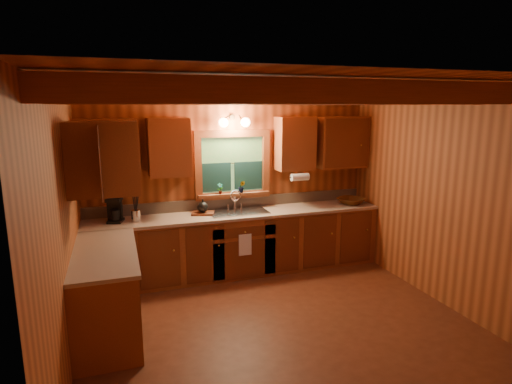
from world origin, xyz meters
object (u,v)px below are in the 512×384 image
object	(u,v)px
wicker_basket	(351,201)
sink	(238,215)
cutting_board	(203,213)
coffee_maker	(115,210)

from	to	relation	value
wicker_basket	sink	bearing A→B (deg)	177.48
sink	wicker_basket	world-z (taller)	sink
cutting_board	wicker_basket	bearing A→B (deg)	13.58
sink	wicker_basket	distance (m)	1.80
wicker_basket	cutting_board	bearing A→B (deg)	176.81
cutting_board	coffee_maker	bearing A→B (deg)	-163.02
coffee_maker	wicker_basket	size ratio (longest dim) A/B	0.81
coffee_maker	cutting_board	distance (m)	1.17
sink	wicker_basket	size ratio (longest dim) A/B	2.05
coffee_maker	cutting_board	world-z (taller)	coffee_maker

